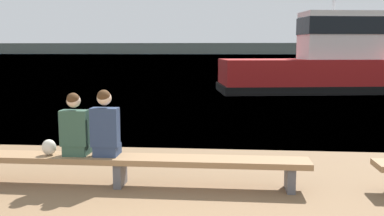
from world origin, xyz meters
The scene contains 7 objects.
water_surface centered at (0.00, 125.44, 0.00)m, with size 240.00×240.00×0.00m, color teal.
far_shoreline centered at (0.00, 172.19, 2.13)m, with size 600.00×12.00×4.26m, color #4C4C42.
bench_main centered at (-0.64, 2.87, 0.38)m, with size 5.81×0.49×0.47m.
person_left centered at (-1.34, 2.87, 0.90)m, with size 0.42×0.40×0.99m.
person_right centered at (-0.85, 2.87, 0.93)m, with size 0.42×0.40×1.04m.
shopping_bag centered at (-1.76, 2.86, 0.59)m, with size 0.22×0.18×0.25m.
tugboat_red centered at (5.92, 18.13, 1.22)m, with size 11.02×4.96×6.03m.
Camera 1 is at (1.06, -3.45, 2.12)m, focal length 40.00 mm.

